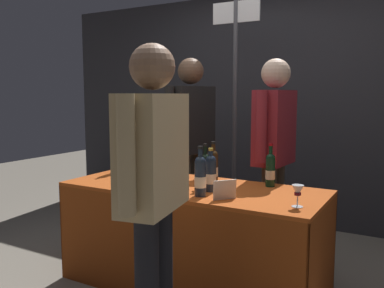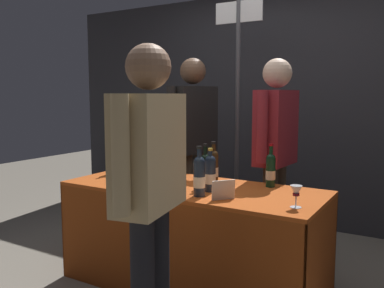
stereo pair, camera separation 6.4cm
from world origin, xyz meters
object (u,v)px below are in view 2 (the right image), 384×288
at_px(wine_glass_mid, 296,192).
at_px(wine_glass_near_vendor, 145,165).
at_px(vendor_presenter, 276,143).
at_px(tasting_table, 192,216).
at_px(featured_wine_bottle, 210,173).
at_px(booth_signpost, 238,94).
at_px(display_bottle_0, 135,159).
at_px(taster_foreground_right, 150,176).
at_px(flower_vase, 153,172).

bearing_deg(wine_glass_mid, wine_glass_near_vendor, 170.02).
height_order(wine_glass_near_vendor, vendor_presenter, vendor_presenter).
relative_size(tasting_table, featured_wine_bottle, 6.31).
distance_m(tasting_table, vendor_presenter, 0.90).
bearing_deg(booth_signpost, tasting_table, -80.74).
height_order(display_bottle_0, booth_signpost, booth_signpost).
bearing_deg(wine_glass_mid, tasting_table, 167.86).
bearing_deg(display_bottle_0, booth_signpost, 71.94).
distance_m(wine_glass_mid, booth_signpost, 1.75).
bearing_deg(wine_glass_near_vendor, tasting_table, -6.07).
bearing_deg(taster_foreground_right, wine_glass_mid, -49.62).
xyz_separation_m(display_bottle_0, booth_signpost, (0.36, 1.11, 0.50)).
distance_m(flower_vase, vendor_presenter, 1.03).
height_order(featured_wine_bottle, taster_foreground_right, taster_foreground_right).
height_order(display_bottle_0, flower_vase, flower_vase).
bearing_deg(featured_wine_bottle, flower_vase, -168.70).
relative_size(flower_vase, vendor_presenter, 0.24).
xyz_separation_m(display_bottle_0, flower_vase, (0.32, -0.20, -0.04)).
height_order(flower_vase, taster_foreground_right, taster_foreground_right).
xyz_separation_m(wine_glass_near_vendor, booth_signpost, (0.26, 1.11, 0.55)).
bearing_deg(tasting_table, wine_glass_mid, -12.14).
bearing_deg(vendor_presenter, tasting_table, -25.18).
bearing_deg(display_bottle_0, tasting_table, -4.84).
bearing_deg(tasting_table, display_bottle_0, 175.16).
relative_size(wine_glass_mid, vendor_presenter, 0.08).
distance_m(vendor_presenter, taster_foreground_right, 1.51).
xyz_separation_m(featured_wine_bottle, flower_vase, (-0.41, -0.08, -0.02)).
bearing_deg(booth_signpost, taster_foreground_right, -77.37).
height_order(tasting_table, booth_signpost, booth_signpost).
relative_size(featured_wine_bottle, display_bottle_0, 0.87).
relative_size(vendor_presenter, taster_foreground_right, 1.02).
relative_size(display_bottle_0, booth_signpost, 0.15).
height_order(wine_glass_near_vendor, booth_signpost, booth_signpost).
bearing_deg(tasting_table, flower_vase, -145.41).
distance_m(wine_glass_near_vendor, vendor_presenter, 1.04).
bearing_deg(display_bottle_0, flower_vase, -31.89).
distance_m(display_bottle_0, flower_vase, 0.38).
distance_m(featured_wine_bottle, wine_glass_mid, 0.62).
bearing_deg(booth_signpost, display_bottle_0, -108.06).
bearing_deg(taster_foreground_right, featured_wine_bottle, -5.26).
xyz_separation_m(display_bottle_0, wine_glass_near_vendor, (0.10, 0.00, -0.04)).
bearing_deg(taster_foreground_right, tasting_table, 6.42).
distance_m(tasting_table, wine_glass_mid, 0.87).
xyz_separation_m(tasting_table, display_bottle_0, (-0.55, 0.05, 0.36)).
bearing_deg(taster_foreground_right, wine_glass_near_vendor, 27.88).
xyz_separation_m(flower_vase, vendor_presenter, (0.60, 0.82, 0.15)).
bearing_deg(display_bottle_0, taster_foreground_right, -47.56).
distance_m(wine_glass_near_vendor, wine_glass_mid, 1.26).
xyz_separation_m(wine_glass_near_vendor, taster_foreground_right, (0.71, -0.89, 0.14)).
relative_size(tasting_table, display_bottle_0, 5.51).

